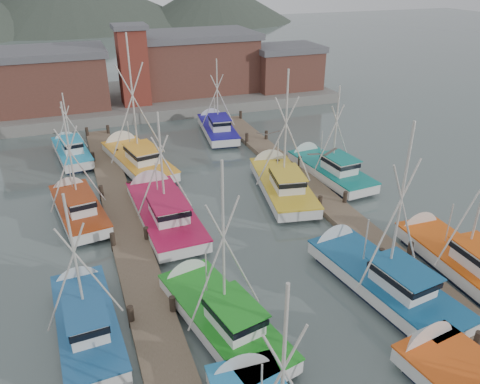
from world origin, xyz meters
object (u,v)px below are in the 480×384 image
object	(u,v)px
boat_4	(217,313)
boat_8	(163,210)
lookout_tower	(133,64)
boat_12	(136,158)

from	to	relation	value
boat_4	boat_8	size ratio (longest dim) A/B	0.90
lookout_tower	boat_8	distance (m)	25.77
boat_8	boat_12	world-z (taller)	boat_12
boat_8	lookout_tower	bearing A→B (deg)	82.58
boat_4	boat_12	distance (m)	20.96
lookout_tower	boat_12	distance (m)	16.26
boat_12	lookout_tower	bearing A→B (deg)	68.56
boat_4	boat_12	size ratio (longest dim) A/B	0.80
boat_4	boat_8	xyz separation A→B (m)	(-0.28, 11.06, -0.00)
lookout_tower	boat_12	bearing A→B (deg)	-99.71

